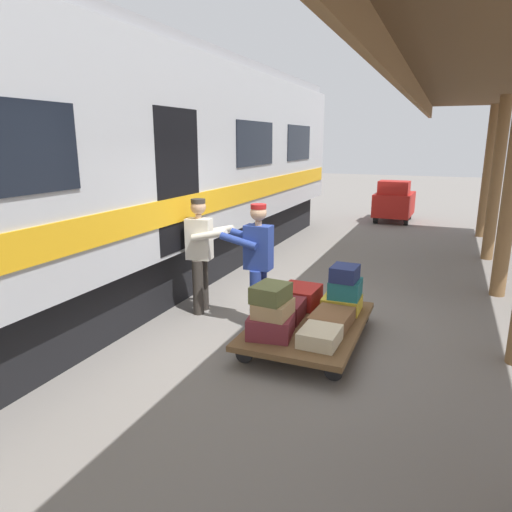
{
  "coord_description": "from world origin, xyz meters",
  "views": [
    {
      "loc": [
        -1.52,
        5.66,
        2.52
      ],
      "look_at": [
        0.55,
        0.67,
        1.15
      ],
      "focal_mm": 32.2,
      "sensor_mm": 36.0,
      "label": 1
    }
  ],
  "objects_px": {
    "suitcase_olive_duffel": "(271,293)",
    "porter_in_overalls": "(257,261)",
    "suitcase_yellow_case": "(342,304)",
    "suitcase_tan_vintage": "(273,308)",
    "suitcase_burgundy_valise": "(271,325)",
    "suitcase_navy_fabric": "(345,273)",
    "suitcase_teal_softside": "(345,288)",
    "train_car": "(95,171)",
    "suitcase_maroon_trunk": "(287,310)",
    "baggage_tug": "(394,202)",
    "suitcase_brown_leather": "(332,319)",
    "luggage_cart": "(308,325)",
    "suitcase_cream_canvas": "(320,336)",
    "suitcase_red_plastic": "(300,296)",
    "porter_by_door": "(201,252)"
  },
  "relations": [
    {
      "from": "suitcase_maroon_trunk",
      "to": "suitcase_tan_vintage",
      "type": "height_order",
      "value": "suitcase_tan_vintage"
    },
    {
      "from": "porter_by_door",
      "to": "suitcase_navy_fabric",
      "type": "bearing_deg",
      "value": -176.55
    },
    {
      "from": "suitcase_olive_duffel",
      "to": "luggage_cart",
      "type": "bearing_deg",
      "value": -117.62
    },
    {
      "from": "suitcase_cream_canvas",
      "to": "porter_in_overalls",
      "type": "height_order",
      "value": "porter_in_overalls"
    },
    {
      "from": "suitcase_burgundy_valise",
      "to": "suitcase_teal_softside",
      "type": "distance_m",
      "value": 1.33
    },
    {
      "from": "suitcase_maroon_trunk",
      "to": "baggage_tug",
      "type": "distance_m",
      "value": 9.72
    },
    {
      "from": "train_car",
      "to": "suitcase_brown_leather",
      "type": "xyz_separation_m",
      "value": [
        -3.86,
        0.37,
        -1.7
      ]
    },
    {
      "from": "porter_in_overalls",
      "to": "baggage_tug",
      "type": "distance_m",
      "value": 9.5
    },
    {
      "from": "suitcase_teal_softside",
      "to": "suitcase_olive_duffel",
      "type": "height_order",
      "value": "suitcase_olive_duffel"
    },
    {
      "from": "suitcase_yellow_case",
      "to": "suitcase_tan_vintage",
      "type": "bearing_deg",
      "value": 63.58
    },
    {
      "from": "suitcase_olive_duffel",
      "to": "porter_in_overalls",
      "type": "relative_size",
      "value": 0.26
    },
    {
      "from": "suitcase_maroon_trunk",
      "to": "porter_in_overalls",
      "type": "xyz_separation_m",
      "value": [
        0.52,
        -0.26,
        0.53
      ]
    },
    {
      "from": "suitcase_burgundy_valise",
      "to": "suitcase_navy_fabric",
      "type": "relative_size",
      "value": 1.27
    },
    {
      "from": "suitcase_navy_fabric",
      "to": "porter_in_overalls",
      "type": "distance_m",
      "value": 1.18
    },
    {
      "from": "suitcase_navy_fabric",
      "to": "suitcase_cream_canvas",
      "type": "bearing_deg",
      "value": 88.83
    },
    {
      "from": "suitcase_yellow_case",
      "to": "suitcase_olive_duffel",
      "type": "xyz_separation_m",
      "value": [
        0.6,
        1.15,
        0.43
      ]
    },
    {
      "from": "suitcase_olive_duffel",
      "to": "suitcase_yellow_case",
      "type": "bearing_deg",
      "value": -117.49
    },
    {
      "from": "suitcase_teal_softside",
      "to": "porter_in_overalls",
      "type": "distance_m",
      "value": 1.24
    },
    {
      "from": "suitcase_burgundy_valise",
      "to": "suitcase_teal_softside",
      "type": "relative_size",
      "value": 1.14
    },
    {
      "from": "porter_in_overalls",
      "to": "suitcase_yellow_case",
      "type": "bearing_deg",
      "value": -164.19
    },
    {
      "from": "suitcase_cream_canvas",
      "to": "porter_in_overalls",
      "type": "bearing_deg",
      "value": -36.71
    },
    {
      "from": "train_car",
      "to": "suitcase_olive_duffel",
      "type": "xyz_separation_m",
      "value": [
        -3.26,
        0.95,
        -1.26
      ]
    },
    {
      "from": "train_car",
      "to": "suitcase_navy_fabric",
      "type": "xyz_separation_m",
      "value": [
        -3.88,
        -0.19,
        -1.26
      ]
    },
    {
      "from": "suitcase_yellow_case",
      "to": "porter_in_overalls",
      "type": "distance_m",
      "value": 1.28
    },
    {
      "from": "train_car",
      "to": "suitcase_maroon_trunk",
      "type": "distance_m",
      "value": 3.69
    },
    {
      "from": "baggage_tug",
      "to": "suitcase_brown_leather",
      "type": "bearing_deg",
      "value": 92.06
    },
    {
      "from": "suitcase_burgundy_valise",
      "to": "porter_in_overalls",
      "type": "distance_m",
      "value": 1.11
    },
    {
      "from": "luggage_cart",
      "to": "suitcase_teal_softside",
      "type": "height_order",
      "value": "suitcase_teal_softside"
    },
    {
      "from": "luggage_cart",
      "to": "suitcase_burgundy_valise",
      "type": "bearing_deg",
      "value": 62.65
    },
    {
      "from": "suitcase_red_plastic",
      "to": "suitcase_maroon_trunk",
      "type": "height_order",
      "value": "suitcase_red_plastic"
    },
    {
      "from": "suitcase_red_plastic",
      "to": "porter_in_overalls",
      "type": "bearing_deg",
      "value": 31.18
    },
    {
      "from": "suitcase_olive_duffel",
      "to": "baggage_tug",
      "type": "height_order",
      "value": "baggage_tug"
    },
    {
      "from": "suitcase_teal_softside",
      "to": "suitcase_brown_leather",
      "type": "bearing_deg",
      "value": 86.8
    },
    {
      "from": "baggage_tug",
      "to": "luggage_cart",
      "type": "bearing_deg",
      "value": 90.31
    },
    {
      "from": "suitcase_olive_duffel",
      "to": "porter_in_overalls",
      "type": "bearing_deg",
      "value": -58.1
    },
    {
      "from": "suitcase_red_plastic",
      "to": "suitcase_olive_duffel",
      "type": "height_order",
      "value": "suitcase_olive_duffel"
    },
    {
      "from": "suitcase_cream_canvas",
      "to": "porter_by_door",
      "type": "xyz_separation_m",
      "value": [
        2.08,
        -1.0,
        0.56
      ]
    },
    {
      "from": "suitcase_brown_leather",
      "to": "suitcase_tan_vintage",
      "type": "bearing_deg",
      "value": 45.14
    },
    {
      "from": "train_car",
      "to": "suitcase_teal_softside",
      "type": "xyz_separation_m",
      "value": [
        -3.89,
        -0.22,
        -1.48
      ]
    },
    {
      "from": "suitcase_tan_vintage",
      "to": "porter_in_overalls",
      "type": "xyz_separation_m",
      "value": [
        0.55,
        -0.83,
        0.31
      ]
    },
    {
      "from": "luggage_cart",
      "to": "porter_by_door",
      "type": "bearing_deg",
      "value": -13.61
    },
    {
      "from": "suitcase_teal_softside",
      "to": "porter_in_overalls",
      "type": "height_order",
      "value": "porter_in_overalls"
    },
    {
      "from": "baggage_tug",
      "to": "suitcase_burgundy_valise",
      "type": "bearing_deg",
      "value": 88.65
    },
    {
      "from": "suitcase_brown_leather",
      "to": "baggage_tug",
      "type": "xyz_separation_m",
      "value": [
        0.35,
        -9.72,
        0.27
      ]
    },
    {
      "from": "suitcase_yellow_case",
      "to": "suitcase_burgundy_valise",
      "type": "bearing_deg",
      "value": 62.65
    },
    {
      "from": "suitcase_burgundy_valise",
      "to": "suitcase_tan_vintage",
      "type": "height_order",
      "value": "suitcase_tan_vintage"
    },
    {
      "from": "baggage_tug",
      "to": "suitcase_yellow_case",
      "type": "bearing_deg",
      "value": 92.19
    },
    {
      "from": "suitcase_cream_canvas",
      "to": "suitcase_burgundy_valise",
      "type": "xyz_separation_m",
      "value": [
        0.59,
        0.0,
        0.04
      ]
    },
    {
      "from": "suitcase_tan_vintage",
      "to": "train_car",
      "type": "bearing_deg",
      "value": -15.98
    },
    {
      "from": "luggage_cart",
      "to": "suitcase_teal_softside",
      "type": "xyz_separation_m",
      "value": [
        -0.33,
        -0.59,
        0.35
      ]
    }
  ]
}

